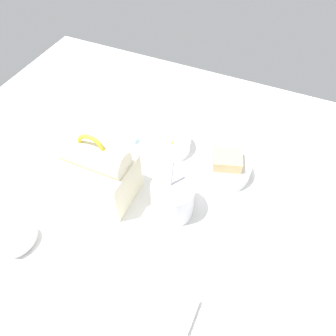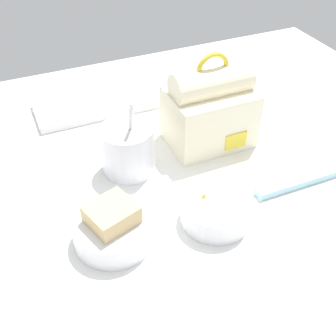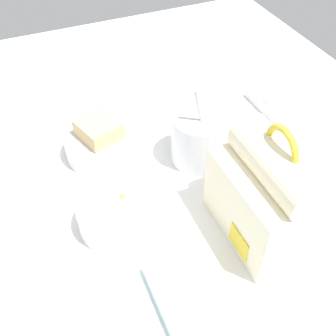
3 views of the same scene
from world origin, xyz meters
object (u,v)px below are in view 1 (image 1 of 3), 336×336
at_px(lunch_bag, 98,173).
at_px(computer_mouse, 22,241).
at_px(chopstick_case, 110,132).
at_px(bento_bowl_snacks, 170,143).
at_px(soup_cup, 173,199).
at_px(bento_bowl_sandwich, 226,167).
at_px(keyboard, 111,296).

height_order(lunch_bag, computer_mouse, lunch_bag).
height_order(computer_mouse, chopstick_case, computer_mouse).
distance_m(bento_bowl_snacks, chopstick_case, 0.20).
bearing_deg(soup_cup, computer_mouse, 39.08).
bearing_deg(chopstick_case, computer_mouse, 90.87).
bearing_deg(soup_cup, chopstick_case, -31.76).
bearing_deg(bento_bowl_snacks, bento_bowl_sandwich, 171.21).
xyz_separation_m(lunch_bag, bento_bowl_sandwich, (-0.28, -0.19, -0.05)).
distance_m(keyboard, computer_mouse, 0.25).
bearing_deg(lunch_bag, soup_cup, -173.48).
bearing_deg(computer_mouse, chopstick_case, -89.13).
bearing_deg(computer_mouse, bento_bowl_snacks, -114.04).
distance_m(lunch_bag, bento_bowl_sandwich, 0.34).
xyz_separation_m(soup_cup, bento_bowl_snacks, (0.09, -0.19, -0.03)).
bearing_deg(soup_cup, lunch_bag, 6.52).
bearing_deg(computer_mouse, keyboard, 174.36).
height_order(lunch_bag, bento_bowl_sandwich, lunch_bag).
distance_m(keyboard, chopstick_case, 0.50).
relative_size(bento_bowl_sandwich, bento_bowl_snacks, 1.10).
xyz_separation_m(lunch_bag, computer_mouse, (0.09, 0.21, -0.06)).
bearing_deg(computer_mouse, soup_cup, -140.92).
bearing_deg(chopstick_case, soup_cup, 148.24).
distance_m(bento_bowl_snacks, computer_mouse, 0.46).
bearing_deg(lunch_bag, chopstick_case, -64.31).
distance_m(lunch_bag, soup_cup, 0.19).
xyz_separation_m(keyboard, bento_bowl_sandwich, (-0.12, -0.42, 0.02)).
height_order(bento_bowl_snacks, computer_mouse, bento_bowl_snacks).
xyz_separation_m(keyboard, bento_bowl_snacks, (0.06, -0.45, 0.01)).
height_order(soup_cup, chopstick_case, soup_cup).
height_order(bento_bowl_sandwich, chopstick_case, bento_bowl_sandwich).
height_order(soup_cup, computer_mouse, soup_cup).
height_order(lunch_bag, bento_bowl_snacks, lunch_bag).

